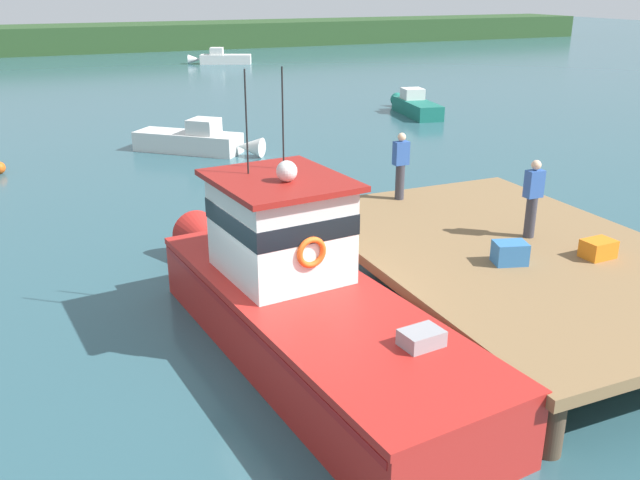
# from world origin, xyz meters

# --- Properties ---
(ground_plane) EXTENTS (200.00, 200.00, 0.00)m
(ground_plane) POSITION_xyz_m (0.00, 0.00, 0.00)
(ground_plane) COLOR #2D5660
(dock) EXTENTS (6.00, 9.00, 1.20)m
(dock) POSITION_xyz_m (4.80, 0.00, 1.07)
(dock) COLOR #4C3D2D
(dock) RESTS_ON ground
(main_fishing_boat) EXTENTS (3.38, 9.94, 4.80)m
(main_fishing_boat) POSITION_xyz_m (0.14, 0.06, 1.01)
(main_fishing_boat) COLOR red
(main_fishing_boat) RESTS_ON ground
(crate_single_by_cleat) EXTENTS (0.70, 0.60, 0.42)m
(crate_single_by_cleat) POSITION_xyz_m (4.17, -0.58, 1.41)
(crate_single_by_cleat) COLOR #3370B2
(crate_single_by_cleat) RESTS_ON dock
(crate_stack_near_edge) EXTENTS (0.62, 0.47, 0.35)m
(crate_stack_near_edge) POSITION_xyz_m (5.91, -1.02, 1.38)
(crate_stack_near_edge) COLOR orange
(crate_stack_near_edge) RESTS_ON dock
(deckhand_by_the_boat) EXTENTS (0.36, 0.22, 1.63)m
(deckhand_by_the_boat) POSITION_xyz_m (5.46, 0.43, 2.06)
(deckhand_by_the_boat) COLOR #383842
(deckhand_by_the_boat) RESTS_ON dock
(deckhand_further_back) EXTENTS (0.36, 0.22, 1.63)m
(deckhand_further_back) POSITION_xyz_m (4.34, 3.83, 2.06)
(deckhand_further_back) COLOR #383842
(deckhand_further_back) RESTS_ON dock
(moored_boat_far_right) EXTENTS (1.87, 4.95, 1.24)m
(moored_boat_far_right) POSITION_xyz_m (14.25, 19.45, 0.42)
(moored_boat_far_right) COLOR #196B5B
(moored_boat_far_right) RESTS_ON ground
(moored_boat_near_channel) EXTENTS (5.06, 2.89, 1.29)m
(moored_boat_near_channel) POSITION_xyz_m (11.82, 45.54, 0.44)
(moored_boat_near_channel) COLOR silver
(moored_boat_near_channel) RESTS_ON ground
(moored_boat_off_the_point) EXTENTS (4.54, 4.23, 1.32)m
(moored_boat_off_the_point) POSITION_xyz_m (2.25, 15.70, 0.45)
(moored_boat_off_the_point) COLOR silver
(moored_boat_off_the_point) RESTS_ON ground
(far_shoreline) EXTENTS (120.00, 8.00, 2.40)m
(far_shoreline) POSITION_xyz_m (0.00, 62.00, 1.20)
(far_shoreline) COLOR #284723
(far_shoreline) RESTS_ON ground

